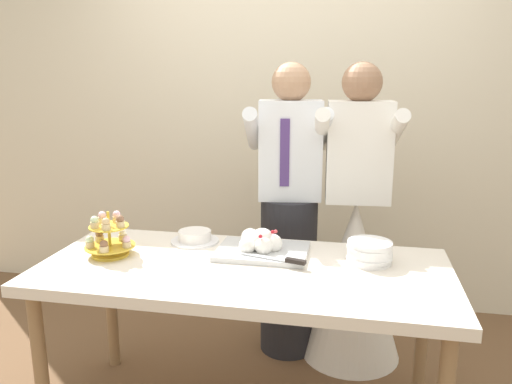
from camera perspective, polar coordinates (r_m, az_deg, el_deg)
rear_wall at (r=3.50m, az=3.79°, el=10.78°), size 5.20×0.10×2.90m
dessert_table at (r=2.27m, az=-1.44°, el=-10.07°), size 1.80×0.80×0.78m
cupcake_stand at (r=2.43m, az=-16.25°, el=-4.93°), size 0.23×0.23×0.21m
main_cake_tray at (r=2.37m, az=0.64°, el=-6.07°), size 0.43×0.33×0.12m
plate_stack at (r=2.32m, az=12.70°, el=-6.61°), size 0.20×0.20×0.10m
round_cake at (r=2.55m, az=-6.92°, el=-5.09°), size 0.24×0.24×0.06m
person_groom at (r=2.87m, az=3.74°, el=-4.03°), size 0.52×0.55×1.66m
person_bride at (r=2.91m, az=10.99°, el=-7.47°), size 0.56×0.56×1.66m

